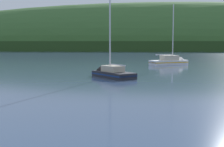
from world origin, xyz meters
TOP-DOWN VIEW (x-y plane):
  - far_shoreline_hill at (5.98, 209.67)m, footprint 523.87×130.45m
  - sailboat_near_mooring at (1.22, 65.99)m, footprint 8.78×6.71m
  - sailboat_far_left at (-8.45, 41.63)m, footprint 6.67×7.08m

SIDE VIEW (x-z plane):
  - far_shoreline_hill at x=5.98m, z-range -30.35..30.82m
  - sailboat_far_left at x=-8.45m, z-range -5.85..6.41m
  - sailboat_near_mooring at x=1.22m, z-range -6.16..7.00m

